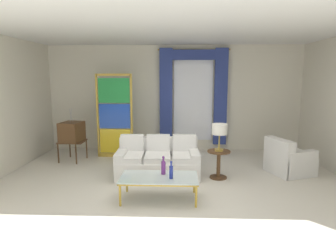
{
  "coord_description": "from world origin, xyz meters",
  "views": [
    {
      "loc": [
        0.17,
        -5.53,
        2.14
      ],
      "look_at": [
        -0.09,
        0.9,
        1.05
      ],
      "focal_mm": 31.7,
      "sensor_mm": 36.0,
      "label": 1
    }
  ],
  "objects_px": {
    "peacock_figurine": "(129,152)",
    "coffee_table": "(159,178)",
    "table_lamp_brass": "(219,130)",
    "vintage_tv": "(72,133)",
    "round_side_table": "(219,162)",
    "bottle_crystal_tall": "(171,171)",
    "bottle_blue_decanter": "(163,167)",
    "armchair_white": "(288,161)",
    "stained_glass_divider": "(115,118)",
    "couch_white_long": "(158,161)"
  },
  "relations": [
    {
      "from": "stained_glass_divider",
      "to": "round_side_table",
      "type": "xyz_separation_m",
      "value": [
        2.53,
        -1.58,
        -0.7
      ]
    },
    {
      "from": "coffee_table",
      "to": "peacock_figurine",
      "type": "height_order",
      "value": "peacock_figurine"
    },
    {
      "from": "bottle_crystal_tall",
      "to": "peacock_figurine",
      "type": "distance_m",
      "value": 2.72
    },
    {
      "from": "bottle_crystal_tall",
      "to": "vintage_tv",
      "type": "relative_size",
      "value": 0.23
    },
    {
      "from": "coffee_table",
      "to": "armchair_white",
      "type": "relative_size",
      "value": 1.28
    },
    {
      "from": "peacock_figurine",
      "to": "coffee_table",
      "type": "bearing_deg",
      "value": -68.47
    },
    {
      "from": "peacock_figurine",
      "to": "round_side_table",
      "type": "relative_size",
      "value": 1.01
    },
    {
      "from": "bottle_blue_decanter",
      "to": "vintage_tv",
      "type": "bearing_deg",
      "value": 138.2
    },
    {
      "from": "armchair_white",
      "to": "peacock_figurine",
      "type": "distance_m",
      "value": 3.77
    },
    {
      "from": "bottle_crystal_tall",
      "to": "table_lamp_brass",
      "type": "distance_m",
      "value": 1.64
    },
    {
      "from": "bottle_blue_decanter",
      "to": "peacock_figurine",
      "type": "xyz_separation_m",
      "value": [
        -1.0,
        2.22,
        -0.32
      ]
    },
    {
      "from": "stained_glass_divider",
      "to": "peacock_figurine",
      "type": "height_order",
      "value": "stained_glass_divider"
    },
    {
      "from": "armchair_white",
      "to": "table_lamp_brass",
      "type": "relative_size",
      "value": 1.84
    },
    {
      "from": "vintage_tv",
      "to": "round_side_table",
      "type": "bearing_deg",
      "value": -18.46
    },
    {
      "from": "vintage_tv",
      "to": "stained_glass_divider",
      "type": "height_order",
      "value": "stained_glass_divider"
    },
    {
      "from": "coffee_table",
      "to": "round_side_table",
      "type": "bearing_deg",
      "value": 44.1
    },
    {
      "from": "bottle_blue_decanter",
      "to": "peacock_figurine",
      "type": "distance_m",
      "value": 2.45
    },
    {
      "from": "bottle_blue_decanter",
      "to": "vintage_tv",
      "type": "height_order",
      "value": "vintage_tv"
    },
    {
      "from": "vintage_tv",
      "to": "peacock_figurine",
      "type": "height_order",
      "value": "vintage_tv"
    },
    {
      "from": "bottle_crystal_tall",
      "to": "bottle_blue_decanter",
      "type": "bearing_deg",
      "value": 122.15
    },
    {
      "from": "bottle_blue_decanter",
      "to": "bottle_crystal_tall",
      "type": "xyz_separation_m",
      "value": [
        0.14,
        -0.23,
        -0.01
      ]
    },
    {
      "from": "couch_white_long",
      "to": "table_lamp_brass",
      "type": "distance_m",
      "value": 1.49
    },
    {
      "from": "vintage_tv",
      "to": "bottle_crystal_tall",
      "type": "bearing_deg",
      "value": -43.02
    },
    {
      "from": "coffee_table",
      "to": "bottle_blue_decanter",
      "type": "xyz_separation_m",
      "value": [
        0.07,
        0.14,
        0.17
      ]
    },
    {
      "from": "vintage_tv",
      "to": "armchair_white",
      "type": "relative_size",
      "value": 1.28
    },
    {
      "from": "bottle_crystal_tall",
      "to": "armchair_white",
      "type": "xyz_separation_m",
      "value": [
        2.53,
        1.59,
        -0.25
      ]
    },
    {
      "from": "coffee_table",
      "to": "peacock_figurine",
      "type": "bearing_deg",
      "value": 111.53
    },
    {
      "from": "couch_white_long",
      "to": "bottle_crystal_tall",
      "type": "bearing_deg",
      "value": -76.87
    },
    {
      "from": "peacock_figurine",
      "to": "bottle_crystal_tall",
      "type": "bearing_deg",
      "value": -64.99
    },
    {
      "from": "coffee_table",
      "to": "table_lamp_brass",
      "type": "height_order",
      "value": "table_lamp_brass"
    },
    {
      "from": "couch_white_long",
      "to": "peacock_figurine",
      "type": "relative_size",
      "value": 2.98
    },
    {
      "from": "armchair_white",
      "to": "stained_glass_divider",
      "type": "relative_size",
      "value": 0.48
    },
    {
      "from": "armchair_white",
      "to": "table_lamp_brass",
      "type": "xyz_separation_m",
      "value": [
        -1.57,
        -0.36,
        0.74
      ]
    },
    {
      "from": "armchair_white",
      "to": "table_lamp_brass",
      "type": "distance_m",
      "value": 1.77
    },
    {
      "from": "vintage_tv",
      "to": "bottle_blue_decanter",
      "type": "bearing_deg",
      "value": -41.8
    },
    {
      "from": "vintage_tv",
      "to": "stained_glass_divider",
      "type": "relative_size",
      "value": 0.61
    },
    {
      "from": "armchair_white",
      "to": "vintage_tv",
      "type": "bearing_deg",
      "value": 170.83
    },
    {
      "from": "bottle_crystal_tall",
      "to": "armchair_white",
      "type": "distance_m",
      "value": 3.0
    },
    {
      "from": "couch_white_long",
      "to": "round_side_table",
      "type": "xyz_separation_m",
      "value": [
        1.29,
        -0.17,
        0.05
      ]
    },
    {
      "from": "bottle_blue_decanter",
      "to": "armchair_white",
      "type": "distance_m",
      "value": 3.01
    },
    {
      "from": "table_lamp_brass",
      "to": "round_side_table",
      "type": "bearing_deg",
      "value": -90.0
    },
    {
      "from": "bottle_blue_decanter",
      "to": "bottle_crystal_tall",
      "type": "distance_m",
      "value": 0.27
    },
    {
      "from": "couch_white_long",
      "to": "vintage_tv",
      "type": "bearing_deg",
      "value": 155.79
    },
    {
      "from": "peacock_figurine",
      "to": "table_lamp_brass",
      "type": "height_order",
      "value": "table_lamp_brass"
    },
    {
      "from": "armchair_white",
      "to": "stained_glass_divider",
      "type": "distance_m",
      "value": 4.35
    },
    {
      "from": "bottle_crystal_tall",
      "to": "round_side_table",
      "type": "xyz_separation_m",
      "value": [
        0.96,
        1.23,
        -0.18
      ]
    },
    {
      "from": "round_side_table",
      "to": "table_lamp_brass",
      "type": "xyz_separation_m",
      "value": [
        0.0,
        0.0,
        0.67
      ]
    },
    {
      "from": "armchair_white",
      "to": "table_lamp_brass",
      "type": "bearing_deg",
      "value": -167.12
    },
    {
      "from": "stained_glass_divider",
      "to": "couch_white_long",
      "type": "bearing_deg",
      "value": -48.59
    },
    {
      "from": "bottle_blue_decanter",
      "to": "armchair_white",
      "type": "bearing_deg",
      "value": 26.87
    }
  ]
}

